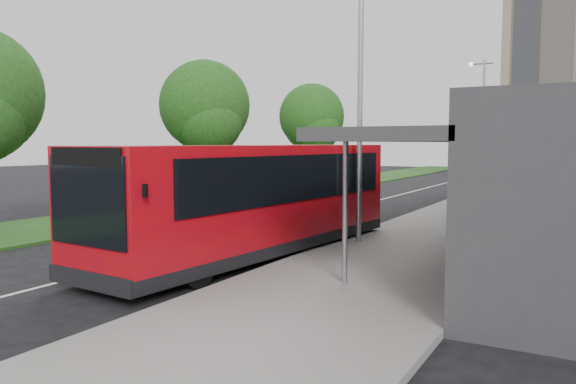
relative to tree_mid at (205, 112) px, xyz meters
name	(u,v)px	position (x,y,z in m)	size (l,w,h in m)	color
ground	(209,244)	(7.01, -9.05, -4.72)	(120.00, 120.00, 0.00)	black
pavement	(507,197)	(13.01, 10.95, -4.65)	(5.00, 80.00, 0.15)	gray
grass_verge	(305,188)	(0.01, 10.95, -4.67)	(5.00, 80.00, 0.10)	#224E19
lane_centre_line	(376,201)	(7.01, 5.95, -4.72)	(0.12, 70.00, 0.01)	silver
kerb_dashes	(455,197)	(10.31, 9.95, -4.72)	(0.12, 56.00, 0.01)	silver
tree_mid	(205,112)	(0.00, 0.00, 0.00)	(4.56, 4.56, 7.32)	black
tree_far	(312,121)	(0.00, 12.00, -0.05)	(4.52, 4.52, 7.24)	black
lamp_post_near	(357,91)	(11.13, -7.05, -0.01)	(1.44, 0.28, 8.00)	#95969D
lamp_post_far	(481,117)	(11.13, 12.95, -0.01)	(1.44, 0.28, 8.00)	#95969D
bus_main	(255,200)	(9.27, -9.91, -3.14)	(3.71, 11.09, 3.09)	#B5090C
bus_second	(269,186)	(6.17, -3.98, -3.26)	(3.15, 10.20, 2.85)	#B5090C
litter_bin	(453,203)	(12.15, 1.31, -4.12)	(0.50, 0.50, 0.90)	#311E14
bollard	(479,188)	(11.77, 9.24, -4.07)	(0.16, 0.16, 1.01)	yellow
car_near	(486,171)	(8.72, 29.24, -4.08)	(1.51, 3.75, 1.28)	#4F1A0B
car_far	(457,169)	(5.23, 33.56, -4.17)	(1.16, 3.34, 1.10)	navy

